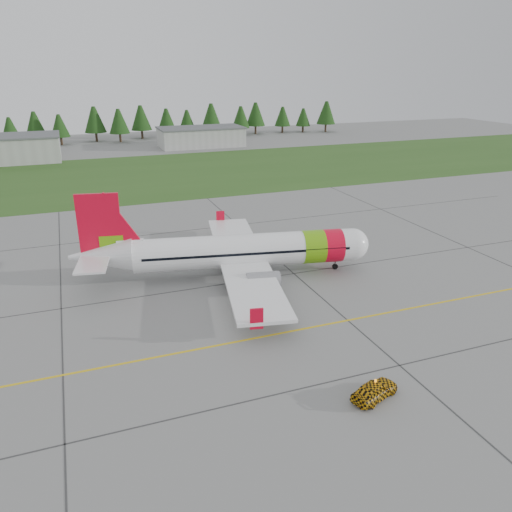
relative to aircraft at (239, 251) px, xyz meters
name	(u,v)px	position (x,y,z in m)	size (l,w,h in m)	color
ground	(284,393)	(-4.05, -21.77, -2.90)	(320.00, 320.00, 0.00)	gray
aircraft	(239,251)	(0.00, 0.00, 0.00)	(32.97, 30.83, 10.07)	white
follow_me_car	(376,374)	(1.72, -24.58, -0.94)	(1.58, 1.34, 3.94)	#F8B10D
grass_strip	(132,176)	(-4.05, 60.23, -2.89)	(320.00, 50.00, 0.03)	#30561E
taxi_guideline	(247,340)	(-4.05, -13.77, -2.89)	(120.00, 0.25, 0.02)	gold
hangar_east	(201,137)	(20.95, 96.23, -0.30)	(24.00, 12.00, 5.20)	#A8A8A3
treeline	(106,125)	(-4.05, 116.23, 2.10)	(160.00, 8.00, 10.00)	#1C3F14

